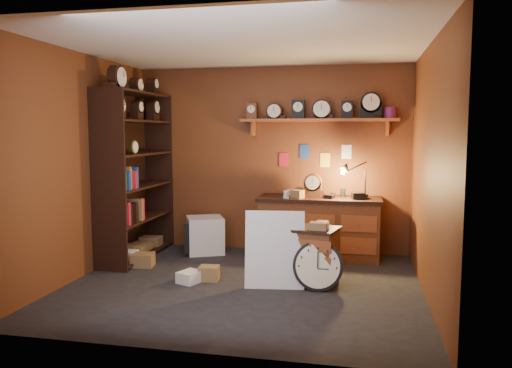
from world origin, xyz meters
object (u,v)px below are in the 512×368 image
object	(u,v)px
workbench	(319,224)
low_cabinet	(312,253)
big_round_clock	(318,266)
shelving_unit	(134,168)

from	to	relation	value
workbench	low_cabinet	distance (m)	1.24
low_cabinet	big_round_clock	distance (m)	0.28
workbench	low_cabinet	size ratio (longest dim) A/B	2.28
low_cabinet	shelving_unit	bearing A→B (deg)	177.04
shelving_unit	workbench	xyz separation A→B (m)	(2.54, 0.49, -0.78)
low_cabinet	big_round_clock	xyz separation A→B (m)	(0.09, -0.25, -0.09)
shelving_unit	workbench	world-z (taller)	shelving_unit
workbench	low_cabinet	xyz separation A→B (m)	(0.02, -1.23, -0.11)
workbench	big_round_clock	world-z (taller)	workbench
shelving_unit	big_round_clock	world-z (taller)	shelving_unit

